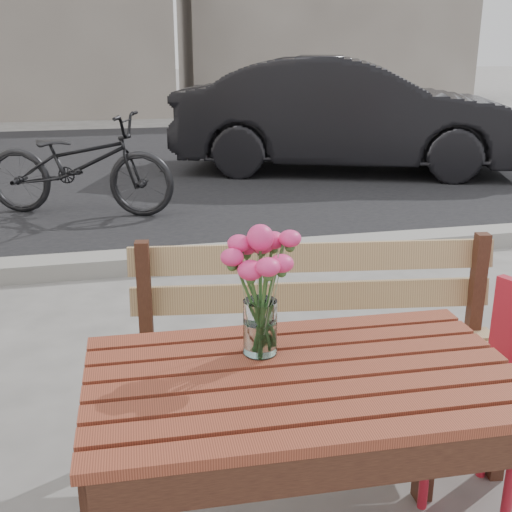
# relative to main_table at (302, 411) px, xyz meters

# --- Properties ---
(street) EXTENTS (30.00, 8.12, 0.12)m
(street) POSITION_rel_main_table_xyz_m (-0.00, 4.95, -0.55)
(street) COLOR black
(street) RESTS_ON ground
(main_table) EXTENTS (1.15, 0.69, 0.69)m
(main_table) POSITION_rel_main_table_xyz_m (0.00, 0.00, 0.00)
(main_table) COLOR #602919
(main_table) RESTS_ON ground
(main_bench) EXTENTS (1.42, 0.60, 0.85)m
(main_bench) POSITION_rel_main_table_xyz_m (0.25, 0.63, -0.06)
(main_bench) COLOR #95724D
(main_bench) RESTS_ON ground
(main_vase) EXTENTS (0.20, 0.20, 0.36)m
(main_vase) POSITION_rel_main_table_xyz_m (-0.08, 0.13, 0.34)
(main_vase) COLOR white
(main_vase) RESTS_ON main_table
(parked_car) EXTENTS (4.38, 2.74, 1.36)m
(parked_car) POSITION_rel_main_table_xyz_m (2.39, 6.02, 0.10)
(parked_car) COLOR black
(parked_car) RESTS_ON ground
(bicycle) EXTENTS (1.86, 1.18, 0.92)m
(bicycle) POSITION_rel_main_table_xyz_m (-0.73, 4.57, -0.12)
(bicycle) COLOR black
(bicycle) RESTS_ON ground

